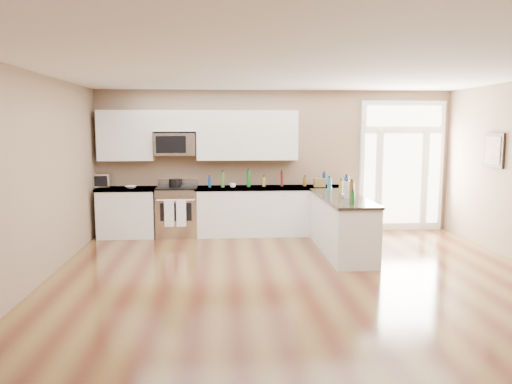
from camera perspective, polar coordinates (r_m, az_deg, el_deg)
ground at (r=6.29m, az=6.18°, el=-12.00°), size 8.00×8.00×0.00m
room_shell at (r=5.94m, az=6.41°, el=3.75°), size 8.00×8.00×8.00m
back_cabinet_left at (r=9.83m, az=-14.47°, el=-2.44°), size 1.10×0.66×0.94m
back_cabinet_right at (r=9.71m, az=1.50°, el=-2.33°), size 2.85×0.66×0.94m
peninsula_cabinet at (r=8.48m, az=9.74°, el=-3.90°), size 0.69×2.32×0.94m
upper_cabinet_left at (r=9.84m, az=-14.66°, el=6.27°), size 1.04×0.33×0.95m
upper_cabinet_right at (r=9.68m, az=-1.01°, el=6.49°), size 1.94×0.33×0.95m
upper_cabinet_short at (r=9.71m, az=-9.26°, el=8.03°), size 0.82×0.33×0.40m
microwave at (r=9.67m, az=-9.23°, el=5.42°), size 0.78×0.41×0.42m
entry_door at (r=10.46m, az=16.31°, el=2.85°), size 1.70×0.10×2.60m
wall_art_near at (r=9.23m, az=25.55°, el=4.32°), size 0.05×0.58×0.58m
kitchen_range at (r=9.69m, az=-8.97°, el=-2.18°), size 0.77×0.69×1.08m
stockpot at (r=9.60m, az=-9.27°, el=1.07°), size 0.23×0.23×0.17m
toaster_oven at (r=9.98m, az=-17.16°, el=1.28°), size 0.31×0.24×0.26m
cardboard_box at (r=9.68m, az=7.25°, el=1.09°), size 0.21×0.16×0.17m
bowl_left at (r=9.65m, az=-14.12°, el=0.55°), size 0.24×0.24×0.05m
bowl_peninsula at (r=8.34m, az=10.30°, el=-0.38°), size 0.18×0.18×0.05m
cup_counter at (r=9.47m, az=-2.67°, el=0.75°), size 0.12×0.12×0.08m
counter_bottles at (r=8.90m, az=5.59°, el=0.87°), size 2.39×2.42×0.32m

